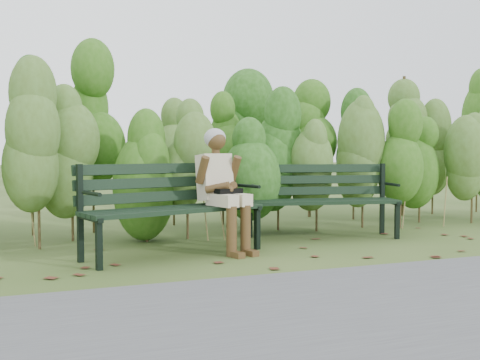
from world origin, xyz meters
name	(u,v)px	position (x,y,z in m)	size (l,w,h in m)	color
ground	(252,255)	(0.00, 0.00, 0.00)	(80.00, 80.00, 0.00)	#314819
footpath	(378,312)	(0.00, -2.20, 0.01)	(60.00, 2.50, 0.01)	#474749
hedge_band	(199,136)	(0.00, 1.86, 1.26)	(11.04, 1.67, 2.42)	#47381E
leaf_litter	(264,257)	(0.07, -0.15, 0.00)	(5.63, 2.11, 0.01)	#572B1B
bench_left	(169,201)	(-0.78, 0.35, 0.55)	(1.97, 1.10, 0.94)	black
bench_right	(321,194)	(1.23, 0.81, 0.53)	(1.88, 0.91, 0.90)	black
seated_woman	(222,181)	(-0.22, 0.32, 0.74)	(0.54, 0.79, 1.30)	beige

